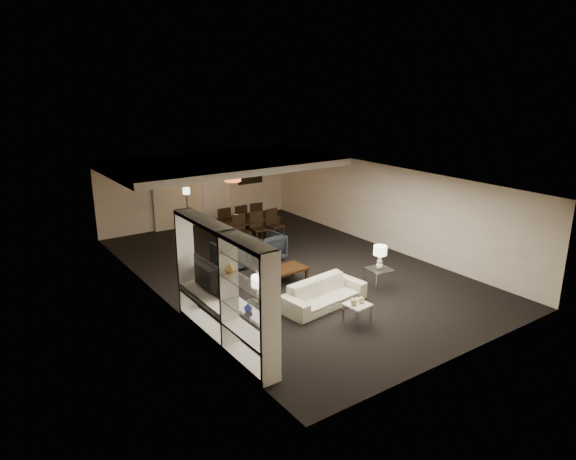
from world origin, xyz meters
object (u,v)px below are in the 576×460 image
(side_table_left, at_px, (260,314))
(marble_table, at_px, (357,314))
(vase_amber, at_px, (230,269))
(chair_nl, at_px, (242,232))
(pendant_light, at_px, (233,178))
(floor_lamp, at_px, (187,211))
(sofa, at_px, (324,294))
(floor_speaker, at_px, (201,288))
(chair_nr, at_px, (275,225))
(table_lamp_right, at_px, (380,257))
(table_lamp_left, at_px, (259,290))
(armchair_left, at_px, (230,255))
(television, at_px, (202,277))
(vase_blue, at_px, (248,307))
(chair_fm, at_px, (238,219))
(coffee_table, at_px, (284,276))
(side_table_right, at_px, (379,279))
(chair_fr, at_px, (254,216))
(dining_table, at_px, (248,229))
(chair_nm, at_px, (259,228))
(armchair_right, at_px, (267,247))
(chair_fl, at_px, (222,222))

(side_table_left, height_order, marble_table, side_table_left)
(vase_amber, height_order, chair_nl, vase_amber)
(side_table_left, bearing_deg, pendant_light, 65.61)
(chair_nl, xyz_separation_m, floor_lamp, (-0.76, 2.23, 0.27))
(sofa, relative_size, floor_speaker, 1.82)
(chair_nl, bearing_deg, chair_nr, -0.91)
(table_lamp_right, bearing_deg, sofa, 180.00)
(vase_amber, relative_size, floor_speaker, 0.16)
(table_lamp_left, distance_m, vase_amber, 1.38)
(side_table_left, xyz_separation_m, floor_lamp, (1.52, 6.89, 0.51))
(vase_amber, relative_size, floor_lamp, 0.12)
(armchair_left, height_order, floor_speaker, floor_speaker)
(television, relative_size, floor_lamp, 0.73)
(marble_table, relative_size, vase_amber, 2.55)
(sofa, height_order, vase_blue, vase_blue)
(chair_fm, bearing_deg, marble_table, 77.76)
(side_table_left, bearing_deg, chair_fm, 64.28)
(vase_amber, relative_size, chair_nr, 0.18)
(armchair_left, xyz_separation_m, floor_lamp, (0.42, 3.59, 0.39))
(coffee_table, distance_m, armchair_left, 1.81)
(table_lamp_left, relative_size, chair_nr, 0.58)
(table_lamp_right, bearing_deg, coffee_table, 136.74)
(pendant_light, xyz_separation_m, television, (-3.58, -5.16, -0.84))
(side_table_right, bearing_deg, chair_nl, 103.62)
(table_lamp_right, height_order, marble_table, table_lamp_right)
(marble_table, bearing_deg, chair_fm, 80.58)
(coffee_table, height_order, vase_amber, vase_amber)
(chair_fr, bearing_deg, sofa, 79.81)
(pendant_light, bearing_deg, sofa, -99.30)
(coffee_table, bearing_deg, chair_nr, 59.93)
(table_lamp_right, relative_size, dining_table, 0.30)
(pendant_light, relative_size, floor_speaker, 0.46)
(table_lamp_left, xyz_separation_m, chair_nm, (2.87, 4.66, -0.32))
(dining_table, relative_size, chair_nl, 1.92)
(floor_speaker, bearing_deg, marble_table, -26.65)
(floor_lamp, bearing_deg, pendant_light, -41.81)
(vase_blue, bearing_deg, chair_fr, 58.24)
(armchair_left, relative_size, side_table_left, 1.49)
(coffee_table, distance_m, chair_nm, 3.29)
(table_lamp_right, bearing_deg, side_table_left, 180.00)
(television, bearing_deg, table_lamp_right, -99.28)
(floor_speaker, relative_size, chair_fr, 1.13)
(pendant_light, xyz_separation_m, chair_fm, (0.21, 0.09, -1.42))
(coffee_table, xyz_separation_m, chair_fm, (1.17, 4.36, 0.30))
(table_lamp_left, xyz_separation_m, floor_lamp, (1.52, 6.89, -0.04))
(armchair_right, relative_size, television, 0.74)
(chair_fl, height_order, chair_fr, same)
(coffee_table, height_order, side_table_left, side_table_left)
(side_table_right, bearing_deg, sofa, 180.00)
(floor_lamp, bearing_deg, armchair_left, -96.60)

